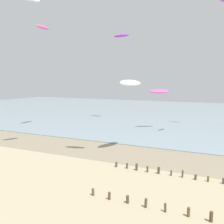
{
  "coord_description": "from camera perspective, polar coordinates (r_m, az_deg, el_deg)",
  "views": [
    {
      "loc": [
        9.15,
        -5.98,
        8.41
      ],
      "look_at": [
        0.38,
        11.62,
        6.07
      ],
      "focal_mm": 44.3,
      "sensor_mm": 36.0,
      "label": 1
    }
  ],
  "objects": [
    {
      "name": "wet_sand_strip",
      "position": [
        30.63,
        8.17,
        -9.2
      ],
      "size": [
        120.0,
        7.63,
        0.01
      ],
      "primitive_type": "cube",
      "color": "gray",
      "rests_on": "ground"
    },
    {
      "name": "sea",
      "position": [
        67.96,
        18.54,
        -0.63
      ],
      "size": [
        160.0,
        70.0,
        0.1
      ],
      "primitive_type": "cube",
      "color": "#7F939E",
      "rests_on": "ground"
    },
    {
      "name": "groyne_mid",
      "position": [
        18.49,
        19.01,
        -19.61
      ],
      "size": [
        16.45,
        0.32,
        0.69
      ],
      "color": "brown",
      "rests_on": "ground"
    },
    {
      "name": "groyne_far",
      "position": [
        24.77,
        19.13,
        -12.75
      ],
      "size": [
        17.21,
        0.36,
        0.66
      ],
      "color": "brown",
      "rests_on": "ground"
    },
    {
      "name": "kite_aloft_5",
      "position": [
        31.22,
        3.84,
        6.01
      ],
      "size": [
        2.17,
        3.8,
        1.0
      ],
      "primitive_type": "ellipsoid",
      "rotation": [
        0.43,
        0.0,
        1.31
      ],
      "color": "white"
    },
    {
      "name": "kite_aloft_6",
      "position": [
        46.17,
        9.7,
        4.23
      ],
      "size": [
        3.47,
        2.76,
        0.91
      ],
      "primitive_type": "ellipsoid",
      "rotation": [
        0.4,
        0.0,
        0.55
      ],
      "color": "#E54C99"
    },
    {
      "name": "kite_aloft_10",
      "position": [
        55.78,
        1.95,
        15.47
      ],
      "size": [
        3.77,
        1.93,
        0.73
      ],
      "primitive_type": "ellipsoid",
      "rotation": [
        -0.14,
        0.0,
        2.93
      ],
      "color": "purple"
    },
    {
      "name": "kite_aloft_12",
      "position": [
        47.83,
        -14.14,
        16.59
      ],
      "size": [
        1.62,
        3.5,
        0.87
      ],
      "primitive_type": "ellipsoid",
      "rotation": [
        -0.34,
        0.0,
        4.84
      ],
      "color": "#E54C99"
    }
  ]
}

